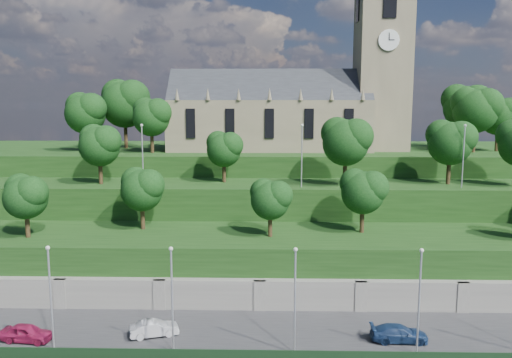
{
  "coord_description": "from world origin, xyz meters",
  "views": [
    {
      "loc": [
        -4.24,
        -36.08,
        22.16
      ],
      "look_at": [
        -5.81,
        30.0,
        12.44
      ],
      "focal_mm": 35.0,
      "sensor_mm": 36.0,
      "label": 1
    }
  ],
  "objects_px": {
    "car_left": "(27,333)",
    "car_middle": "(154,328)",
    "car_right": "(399,333)",
    "church": "(299,104)"
  },
  "relations": [
    {
      "from": "car_left",
      "to": "car_middle",
      "type": "height_order",
      "value": "car_left"
    },
    {
      "from": "car_left",
      "to": "car_right",
      "type": "relative_size",
      "value": 0.89
    },
    {
      "from": "car_left",
      "to": "car_right",
      "type": "distance_m",
      "value": 32.16
    },
    {
      "from": "car_middle",
      "to": "car_right",
      "type": "relative_size",
      "value": 0.86
    },
    {
      "from": "church",
      "to": "car_right",
      "type": "height_order",
      "value": "church"
    },
    {
      "from": "church",
      "to": "car_left",
      "type": "height_order",
      "value": "church"
    },
    {
      "from": "car_left",
      "to": "car_middle",
      "type": "xyz_separation_m",
      "value": [
        10.79,
        1.23,
        -0.05
      ]
    },
    {
      "from": "church",
      "to": "car_right",
      "type": "distance_m",
      "value": 46.13
    },
    {
      "from": "church",
      "to": "car_middle",
      "type": "bearing_deg",
      "value": -110.24
    },
    {
      "from": "church",
      "to": "car_middle",
      "type": "relative_size",
      "value": 9.1
    }
  ]
}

